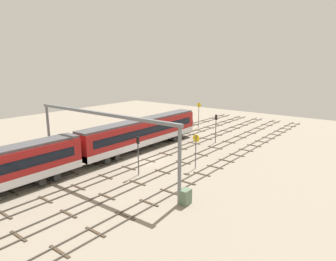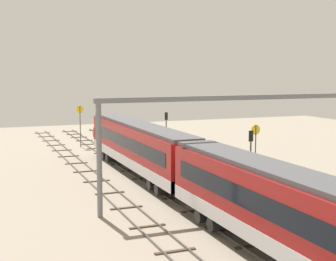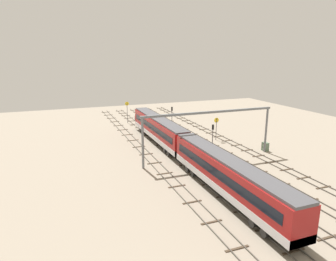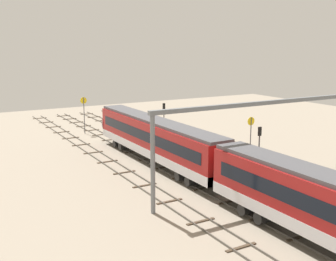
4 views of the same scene
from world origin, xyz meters
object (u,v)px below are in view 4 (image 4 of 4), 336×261
signal_light_trackside_approach (164,115)px  signal_light_trackside_departure (259,144)px  speed_sign_mid_trackside (251,130)px  train (221,167)px  speed_sign_near_foreground (84,110)px  overhead_gantry (265,120)px

signal_light_trackside_approach → signal_light_trackside_departure: 19.36m
speed_sign_mid_trackside → signal_light_trackside_approach: size_ratio=0.93×
train → signal_light_trackside_approach: (22.48, -7.06, 0.54)m
train → speed_sign_near_foreground: (30.85, 1.62, 0.86)m
overhead_gantry → speed_sign_mid_trackside: bearing=-35.4°
speed_sign_near_foreground → signal_light_trackside_departure: speed_sign_near_foreground is taller
speed_sign_near_foreground → signal_light_trackside_approach: 12.06m
speed_sign_near_foreground → signal_light_trackside_approach: speed_sign_near_foreground is taller
overhead_gantry → speed_sign_near_foreground: 31.89m
speed_sign_near_foreground → signal_light_trackside_departure: bearing=-162.6°
speed_sign_mid_trackside → signal_light_trackside_approach: bearing=18.2°
speed_sign_mid_trackside → signal_light_trackside_approach: 13.83m
speed_sign_mid_trackside → signal_light_trackside_departure: 7.57m
signal_light_trackside_approach → signal_light_trackside_departure: bearing=-180.0°
overhead_gantry → signal_light_trackside_departure: (3.44, -2.56, -3.15)m
overhead_gantry → speed_sign_near_foreground: (31.17, 6.13, -2.82)m
speed_sign_near_foreground → speed_sign_mid_trackside: speed_sign_near_foreground is taller
overhead_gantry → signal_light_trackside_approach: size_ratio=4.67×
train → overhead_gantry: bearing=-94.0°
overhead_gantry → speed_sign_near_foreground: overhead_gantry is taller
train → overhead_gantry: 5.83m
train → speed_sign_mid_trackside: train is taller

